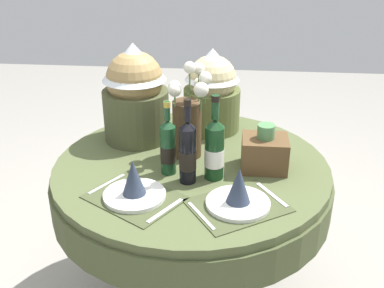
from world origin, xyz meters
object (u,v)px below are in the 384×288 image
at_px(wine_bottle_right, 188,152).
at_px(woven_basket_side_right, 264,152).
at_px(wine_bottle_centre, 214,148).
at_px(gift_tub_back_left, 135,90).
at_px(wine_bottle_left, 168,147).
at_px(dining_table, 191,188).
at_px(place_setting_left, 134,187).
at_px(gift_tub_back_centre, 212,88).
at_px(flower_vase, 188,119).
at_px(place_setting_right, 238,195).

height_order(wine_bottle_right, woven_basket_side_right, wine_bottle_right).
xyz_separation_m(wine_bottle_centre, gift_tub_back_left, (-0.39, 0.35, 0.11)).
bearing_deg(wine_bottle_right, woven_basket_side_right, 24.65).
bearing_deg(wine_bottle_right, wine_bottle_left, 143.01).
xyz_separation_m(dining_table, woven_basket_side_right, (0.31, -0.01, 0.21)).
xyz_separation_m(dining_table, wine_bottle_centre, (0.10, -0.11, 0.26)).
xyz_separation_m(place_setting_left, gift_tub_back_centre, (0.26, 0.68, 0.17)).
bearing_deg(place_setting_left, wine_bottle_left, 64.07).
bearing_deg(gift_tub_back_left, dining_table, -40.08).
bearing_deg(flower_vase, gift_tub_back_centre, 74.38).
bearing_deg(gift_tub_back_centre, place_setting_left, -110.46).
relative_size(place_setting_right, wine_bottle_right, 1.20).
height_order(wine_bottle_centre, wine_bottle_right, wine_bottle_centre).
distance_m(wine_bottle_left, wine_bottle_right, 0.11).
relative_size(place_setting_right, wine_bottle_centre, 1.19).
height_order(wine_bottle_left, wine_bottle_right, wine_bottle_right).
xyz_separation_m(dining_table, gift_tub_back_centre, (0.07, 0.39, 0.35)).
height_order(place_setting_left, wine_bottle_right, wine_bottle_right).
height_order(place_setting_left, woven_basket_side_right, woven_basket_side_right).
height_order(gift_tub_back_left, gift_tub_back_centre, gift_tub_back_left).
relative_size(wine_bottle_left, wine_bottle_right, 0.90).
relative_size(wine_bottle_left, gift_tub_back_left, 0.68).
bearing_deg(place_setting_right, flower_vase, 119.77).
height_order(dining_table, place_setting_right, place_setting_right).
distance_m(flower_vase, wine_bottle_left, 0.18).
bearing_deg(gift_tub_back_centre, flower_vase, -105.62).
bearing_deg(gift_tub_back_left, flower_vase, -31.91).
relative_size(flower_vase, wine_bottle_right, 1.24).
relative_size(place_setting_right, wine_bottle_left, 1.34).
bearing_deg(place_setting_right, gift_tub_back_centre, 101.14).
relative_size(wine_bottle_centre, gift_tub_back_left, 0.77).
distance_m(place_setting_left, place_setting_right, 0.39).
bearing_deg(wine_bottle_centre, flower_vase, 123.78).
height_order(wine_bottle_left, woven_basket_side_right, wine_bottle_left).
distance_m(place_setting_left, woven_basket_side_right, 0.58).
bearing_deg(woven_basket_side_right, gift_tub_back_left, 157.07).
bearing_deg(woven_basket_side_right, wine_bottle_centre, -154.43).
bearing_deg(place_setting_left, gift_tub_back_left, 100.16).
bearing_deg(flower_vase, woven_basket_side_right, -14.80).
relative_size(place_setting_left, place_setting_right, 1.00).
bearing_deg(dining_table, flower_vase, 105.85).
bearing_deg(wine_bottle_left, wine_bottle_centre, -7.20).
bearing_deg(place_setting_left, woven_basket_side_right, 29.66).
bearing_deg(gift_tub_back_centre, wine_bottle_left, -107.89).
bearing_deg(place_setting_left, place_setting_right, -3.00).
relative_size(place_setting_right, gift_tub_back_left, 0.91).
distance_m(wine_bottle_centre, wine_bottle_right, 0.11).
bearing_deg(place_setting_right, place_setting_left, 177.00).
height_order(wine_bottle_centre, gift_tub_back_left, gift_tub_back_left).
distance_m(place_setting_right, wine_bottle_right, 0.27).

